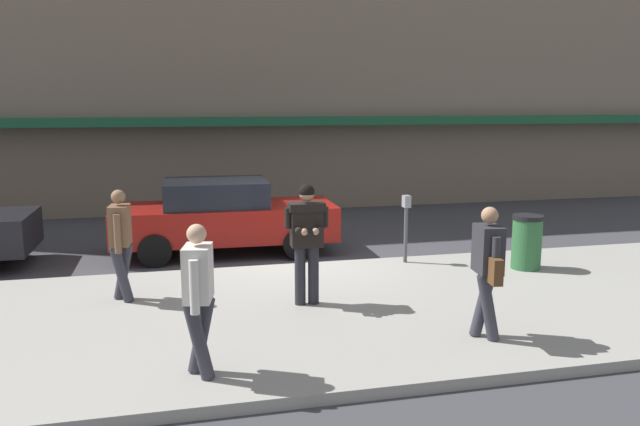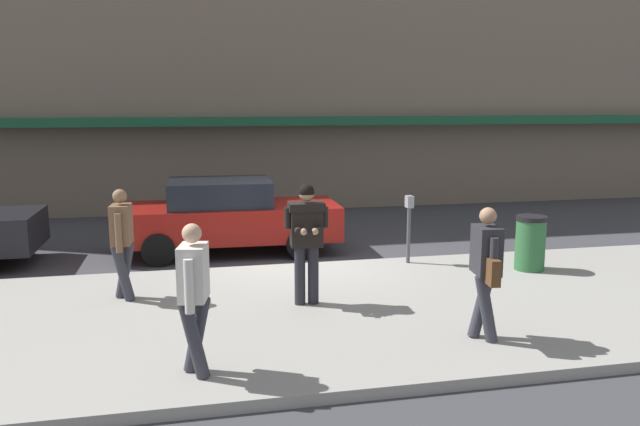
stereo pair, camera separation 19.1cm
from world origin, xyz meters
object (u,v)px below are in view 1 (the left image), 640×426
(pedestrian_with_bag, at_px, (488,265))
(parked_sedan_mid, at_px, (223,216))
(man_texting_on_phone, at_px, (307,231))
(parking_meter, at_px, (406,219))
(pedestrian_in_light_coat, at_px, (198,291))
(pedestrian_dark_coat, at_px, (121,238))
(trash_bin, at_px, (527,242))

(pedestrian_with_bag, bearing_deg, parked_sedan_mid, 115.05)
(man_texting_on_phone, relative_size, parking_meter, 1.42)
(pedestrian_in_light_coat, distance_m, parking_meter, 5.76)
(parked_sedan_mid, height_order, pedestrian_with_bag, pedestrian_with_bag)
(pedestrian_dark_coat, relative_size, trash_bin, 1.74)
(parked_sedan_mid, height_order, pedestrian_in_light_coat, pedestrian_in_light_coat)
(parked_sedan_mid, distance_m, pedestrian_dark_coat, 3.74)
(parking_meter, bearing_deg, parked_sedan_mid, 146.84)
(parked_sedan_mid, relative_size, trash_bin, 4.64)
(pedestrian_with_bag, height_order, pedestrian_dark_coat, same)
(pedestrian_in_light_coat, xyz_separation_m, pedestrian_dark_coat, (-1.02, 2.98, 0.00))
(parked_sedan_mid, distance_m, trash_bin, 6.00)
(pedestrian_dark_coat, bearing_deg, trash_bin, 2.07)
(man_texting_on_phone, distance_m, pedestrian_dark_coat, 2.80)
(pedestrian_with_bag, bearing_deg, pedestrian_in_light_coat, -175.58)
(parking_meter, bearing_deg, man_texting_on_phone, -139.20)
(pedestrian_dark_coat, bearing_deg, pedestrian_with_bag, -30.55)
(pedestrian_dark_coat, xyz_separation_m, parking_meter, (5.00, 1.18, -0.14))
(man_texting_on_phone, bearing_deg, trash_bin, 14.16)
(pedestrian_with_bag, relative_size, trash_bin, 1.74)
(pedestrian_with_bag, distance_m, pedestrian_dark_coat, 5.32)
(pedestrian_in_light_coat, bearing_deg, man_texting_on_phone, 52.40)
(parked_sedan_mid, relative_size, pedestrian_with_bag, 2.67)
(parked_sedan_mid, relative_size, pedestrian_in_light_coat, 2.67)
(pedestrian_with_bag, xyz_separation_m, pedestrian_dark_coat, (-4.58, 2.70, 0.00))
(parking_meter, xyz_separation_m, trash_bin, (1.96, -0.93, -0.34))
(pedestrian_with_bag, xyz_separation_m, trash_bin, (2.38, 2.95, -0.47))
(parked_sedan_mid, bearing_deg, pedestrian_dark_coat, -118.54)
(pedestrian_in_light_coat, xyz_separation_m, pedestrian_with_bag, (3.56, 0.28, -0.00))
(man_texting_on_phone, height_order, trash_bin, man_texting_on_phone)
(pedestrian_in_light_coat, height_order, trash_bin, pedestrian_in_light_coat)
(man_texting_on_phone, distance_m, parking_meter, 3.09)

